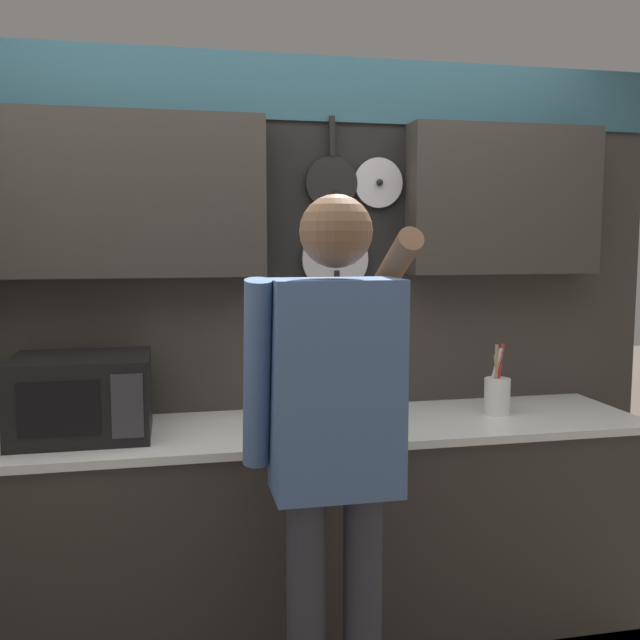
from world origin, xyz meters
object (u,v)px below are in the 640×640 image
object	(u,v)px
microwave	(82,396)
person	(335,430)
knife_block	(362,396)
utensil_crock	(497,393)

from	to	relation	value
microwave	person	world-z (taller)	person
knife_block	utensil_crock	world-z (taller)	utensil_crock
knife_block	utensil_crock	size ratio (longest dim) A/B	0.91
knife_block	utensil_crock	distance (m)	0.57
knife_block	microwave	bearing A→B (deg)	-179.95
microwave	utensil_crock	size ratio (longest dim) A/B	1.66
microwave	utensil_crock	world-z (taller)	microwave
utensil_crock	person	size ratio (longest dim) A/B	0.17
utensil_crock	person	distance (m)	1.02
person	microwave	bearing A→B (deg)	142.91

